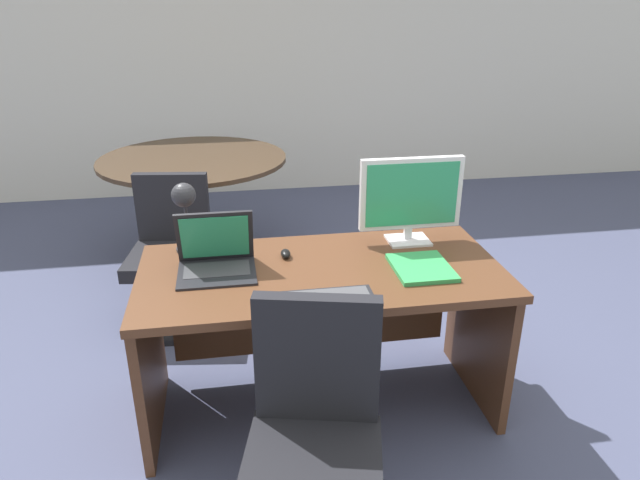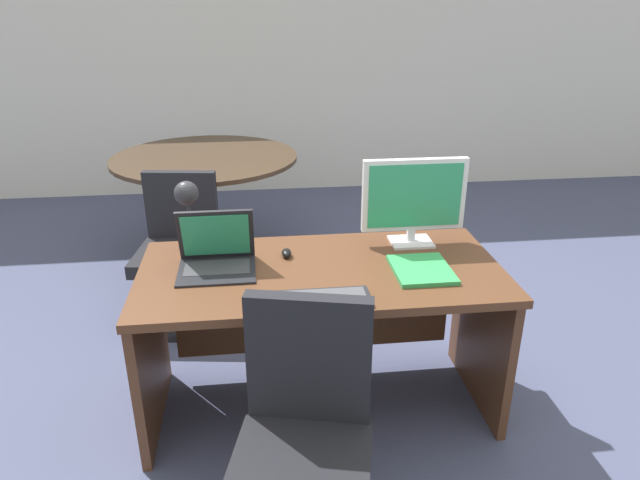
{
  "view_description": "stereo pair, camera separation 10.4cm",
  "coord_description": "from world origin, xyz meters",
  "px_view_note": "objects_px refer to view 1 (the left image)",
  "views": [
    {
      "loc": [
        -0.37,
        -2.23,
        1.84
      ],
      "look_at": [
        0.0,
        0.04,
        0.86
      ],
      "focal_mm": 32.1,
      "sensor_mm": 36.0,
      "label": 1
    },
    {
      "loc": [
        -0.27,
        -2.24,
        1.84
      ],
      "look_at": [
        0.0,
        0.04,
        0.86
      ],
      "focal_mm": 32.1,
      "sensor_mm": 36.0,
      "label": 2
    }
  ],
  "objects_px": {
    "mouse": "(286,254)",
    "desk_lamp": "(184,204)",
    "meeting_chair_near": "(172,264)",
    "desk": "(320,306)",
    "laptop": "(216,252)",
    "meeting_table": "(195,182)",
    "keyboard": "(322,299)",
    "office_chair": "(314,461)",
    "book": "(421,268)",
    "monitor": "(411,196)"
  },
  "relations": [
    {
      "from": "keyboard",
      "to": "office_chair",
      "type": "relative_size",
      "value": 0.44
    },
    {
      "from": "laptop",
      "to": "meeting_table",
      "type": "distance_m",
      "value": 1.8
    },
    {
      "from": "meeting_table",
      "to": "meeting_chair_near",
      "type": "xyz_separation_m",
      "value": [
        -0.12,
        -0.88,
        -0.24
      ]
    },
    {
      "from": "desk",
      "to": "mouse",
      "type": "xyz_separation_m",
      "value": [
        -0.14,
        0.1,
        0.23
      ]
    },
    {
      "from": "mouse",
      "to": "meeting_table",
      "type": "distance_m",
      "value": 1.79
    },
    {
      "from": "office_chair",
      "to": "laptop",
      "type": "bearing_deg",
      "value": 110.57
    },
    {
      "from": "keyboard",
      "to": "desk_lamp",
      "type": "relative_size",
      "value": 1.22
    },
    {
      "from": "laptop",
      "to": "office_chair",
      "type": "height_order",
      "value": "laptop"
    },
    {
      "from": "mouse",
      "to": "monitor",
      "type": "bearing_deg",
      "value": 7.95
    },
    {
      "from": "desk",
      "to": "mouse",
      "type": "height_order",
      "value": "mouse"
    },
    {
      "from": "office_chair",
      "to": "monitor",
      "type": "bearing_deg",
      "value": 57.47
    },
    {
      "from": "desk",
      "to": "meeting_table",
      "type": "height_order",
      "value": "meeting_table"
    },
    {
      "from": "meeting_chair_near",
      "to": "mouse",
      "type": "bearing_deg",
      "value": -54.04
    },
    {
      "from": "desk_lamp",
      "to": "office_chair",
      "type": "height_order",
      "value": "desk_lamp"
    },
    {
      "from": "mouse",
      "to": "desk_lamp",
      "type": "xyz_separation_m",
      "value": [
        -0.44,
        0.13,
        0.22
      ]
    },
    {
      "from": "monitor",
      "to": "book",
      "type": "bearing_deg",
      "value": -96.69
    },
    {
      "from": "mouse",
      "to": "meeting_chair_near",
      "type": "height_order",
      "value": "meeting_chair_near"
    },
    {
      "from": "meeting_chair_near",
      "to": "keyboard",
      "type": "bearing_deg",
      "value": -61.1
    },
    {
      "from": "keyboard",
      "to": "monitor",
      "type": "bearing_deg",
      "value": 45.34
    },
    {
      "from": "monitor",
      "to": "meeting_table",
      "type": "xyz_separation_m",
      "value": [
        -1.09,
        1.63,
        -0.38
      ]
    },
    {
      "from": "laptop",
      "to": "office_chair",
      "type": "xyz_separation_m",
      "value": [
        0.3,
        -0.81,
        -0.45
      ]
    },
    {
      "from": "keyboard",
      "to": "meeting_table",
      "type": "xyz_separation_m",
      "value": [
        -0.58,
        2.15,
        -0.16
      ]
    },
    {
      "from": "laptop",
      "to": "desk_lamp",
      "type": "bearing_deg",
      "value": 123.64
    },
    {
      "from": "desk",
      "to": "laptop",
      "type": "height_order",
      "value": "laptop"
    },
    {
      "from": "desk",
      "to": "meeting_table",
      "type": "distance_m",
      "value": 1.92
    },
    {
      "from": "desk",
      "to": "book",
      "type": "height_order",
      "value": "book"
    },
    {
      "from": "laptop",
      "to": "desk_lamp",
      "type": "relative_size",
      "value": 0.98
    },
    {
      "from": "keyboard",
      "to": "meeting_table",
      "type": "relative_size",
      "value": 0.31
    },
    {
      "from": "book",
      "to": "desk",
      "type": "bearing_deg",
      "value": 163.28
    },
    {
      "from": "keyboard",
      "to": "book",
      "type": "xyz_separation_m",
      "value": [
        0.48,
        0.21,
        -0.0
      ]
    },
    {
      "from": "desk_lamp",
      "to": "office_chair",
      "type": "xyz_separation_m",
      "value": [
        0.43,
        -1.0,
        -0.61
      ]
    },
    {
      "from": "desk_lamp",
      "to": "office_chair",
      "type": "relative_size",
      "value": 0.36
    },
    {
      "from": "desk",
      "to": "book",
      "type": "distance_m",
      "value": 0.5
    },
    {
      "from": "mouse",
      "to": "meeting_chair_near",
      "type": "bearing_deg",
      "value": 125.96
    },
    {
      "from": "keyboard",
      "to": "meeting_table",
      "type": "bearing_deg",
      "value": 105.04
    },
    {
      "from": "laptop",
      "to": "meeting_chair_near",
      "type": "bearing_deg",
      "value": 108.12
    },
    {
      "from": "laptop",
      "to": "meeting_table",
      "type": "bearing_deg",
      "value": 95.53
    },
    {
      "from": "monitor",
      "to": "desk_lamp",
      "type": "height_order",
      "value": "monitor"
    },
    {
      "from": "book",
      "to": "office_chair",
      "type": "distance_m",
      "value": 0.95
    },
    {
      "from": "office_chair",
      "to": "meeting_chair_near",
      "type": "height_order",
      "value": "office_chair"
    },
    {
      "from": "keyboard",
      "to": "mouse",
      "type": "relative_size",
      "value": 5.19
    },
    {
      "from": "laptop",
      "to": "book",
      "type": "height_order",
      "value": "laptop"
    },
    {
      "from": "office_chair",
      "to": "meeting_chair_near",
      "type": "bearing_deg",
      "value": 109.29
    },
    {
      "from": "monitor",
      "to": "office_chair",
      "type": "height_order",
      "value": "monitor"
    },
    {
      "from": "book",
      "to": "meeting_table",
      "type": "distance_m",
      "value": 2.22
    },
    {
      "from": "desk",
      "to": "office_chair",
      "type": "bearing_deg",
      "value": -100.71
    },
    {
      "from": "keyboard",
      "to": "meeting_chair_near",
      "type": "xyz_separation_m",
      "value": [
        -0.7,
        1.27,
        -0.39
      ]
    },
    {
      "from": "desk",
      "to": "keyboard",
      "type": "distance_m",
      "value": 0.41
    },
    {
      "from": "desk",
      "to": "meeting_table",
      "type": "xyz_separation_m",
      "value": [
        -0.62,
        1.81,
        0.07
      ]
    },
    {
      "from": "meeting_table",
      "to": "office_chair",
      "type": "bearing_deg",
      "value": -79.58
    }
  ]
}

